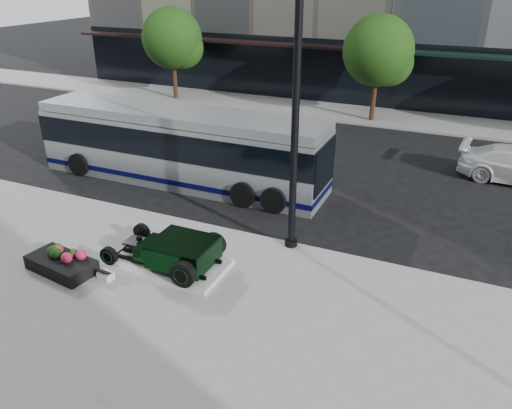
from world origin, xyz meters
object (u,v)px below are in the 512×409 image
at_px(lamppost, 295,142).
at_px(hot_rod, 177,251).
at_px(flower_planter, 61,263).
at_px(transit_bus, 180,146).

bearing_deg(lamppost, hot_rod, -134.13).
height_order(hot_rod, flower_planter, hot_rod).
relative_size(lamppost, transit_bus, 0.60).
bearing_deg(transit_bus, lamppost, -29.63).
relative_size(lamppost, flower_planter, 3.41).
height_order(lamppost, transit_bus, lamppost).
bearing_deg(hot_rod, lamppost, 45.87).
xyz_separation_m(lamppost, flower_planter, (-5.46, -4.00, -3.13)).
bearing_deg(flower_planter, lamppost, 36.22).
bearing_deg(transit_bus, flower_planter, -85.57).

